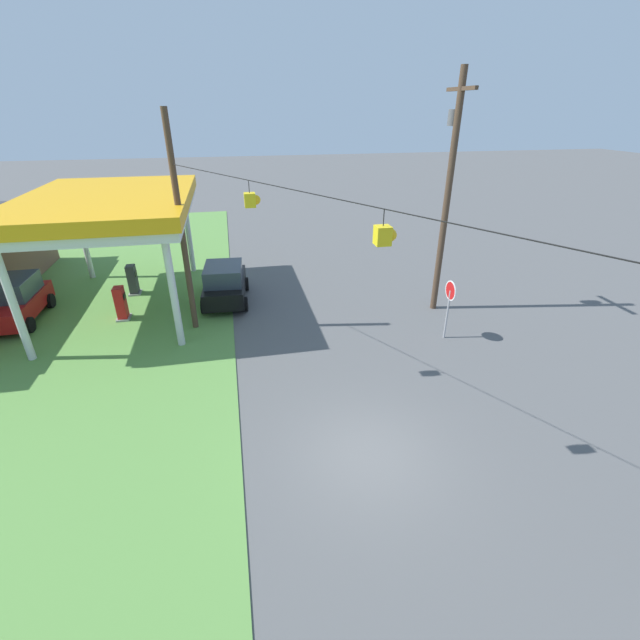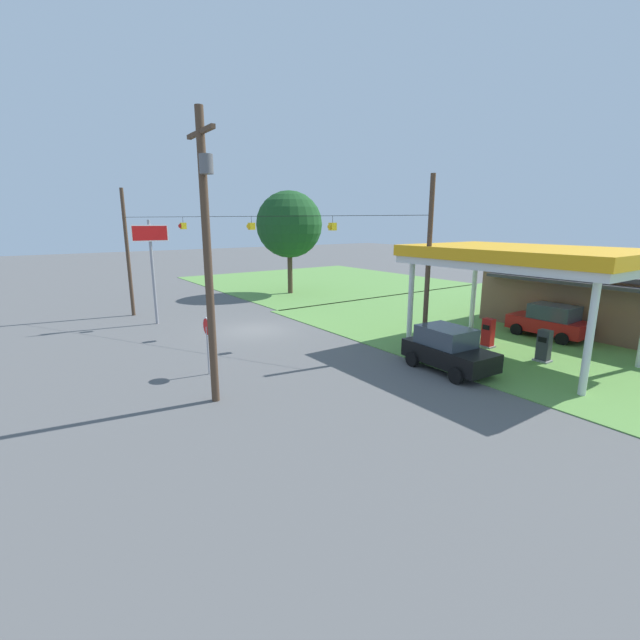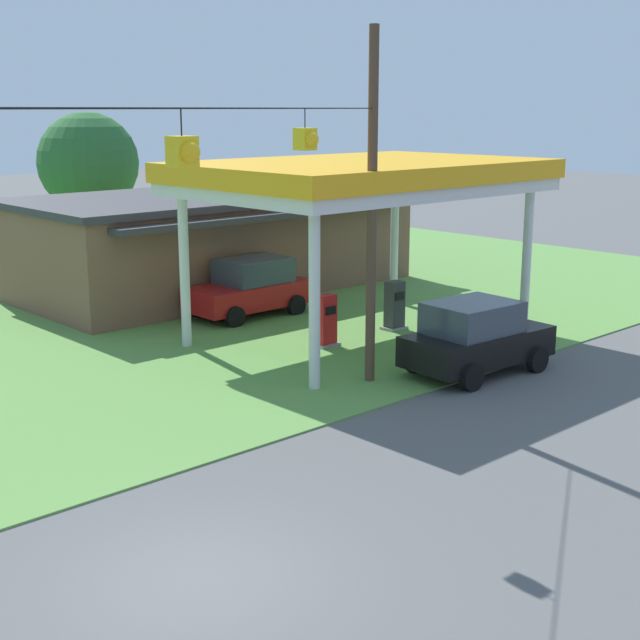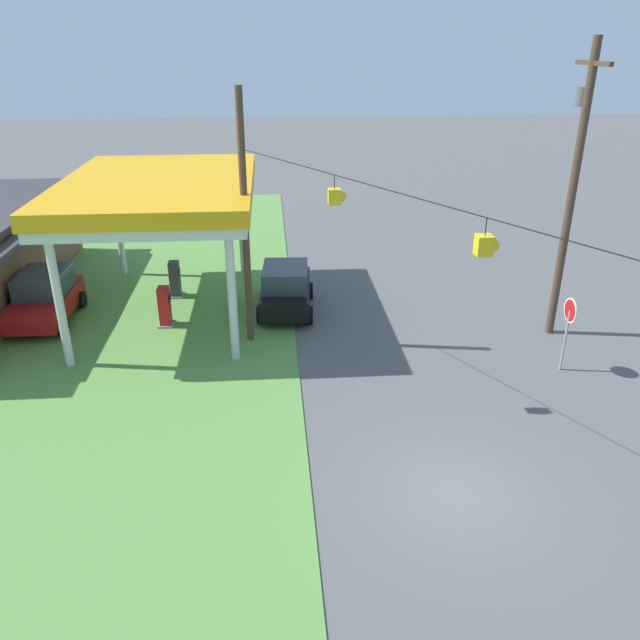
# 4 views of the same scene
# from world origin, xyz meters

# --- Properties ---
(ground_plane) EXTENTS (160.00, 160.00, 0.00)m
(ground_plane) POSITION_xyz_m (0.00, 0.00, 0.00)
(ground_plane) COLOR #565656
(gas_station_canopy) EXTENTS (10.15, 6.84, 5.24)m
(gas_station_canopy) POSITION_xyz_m (11.71, 8.19, 4.74)
(gas_station_canopy) COLOR silver
(gas_station_canopy) RESTS_ON ground
(fuel_pump_near) EXTENTS (0.71, 0.56, 1.54)m
(fuel_pump_near) POSITION_xyz_m (10.26, 8.19, 0.73)
(fuel_pump_near) COLOR gray
(fuel_pump_near) RESTS_ON ground
(fuel_pump_far) EXTENTS (0.71, 0.56, 1.54)m
(fuel_pump_far) POSITION_xyz_m (13.17, 8.19, 0.73)
(fuel_pump_far) COLOR gray
(fuel_pump_far) RESTS_ON ground
(car_at_pumps_front) EXTENTS (4.19, 2.33, 1.91)m
(car_at_pumps_front) POSITION_xyz_m (11.30, 3.65, 0.97)
(car_at_pumps_front) COLOR black
(car_at_pumps_front) RESTS_ON ground
(car_at_pumps_rear) EXTENTS (4.11, 2.11, 1.92)m
(car_at_pumps_rear) POSITION_xyz_m (11.11, 12.73, 0.97)
(car_at_pumps_rear) COLOR #AD1414
(car_at_pumps_rear) RESTS_ON ground
(stop_sign_roadside) EXTENTS (0.80, 0.08, 2.50)m
(stop_sign_roadside) POSITION_xyz_m (5.75, -5.10, 1.81)
(stop_sign_roadside) COLOR #99999E
(stop_sign_roadside) RESTS_ON ground
(utility_pole_main) EXTENTS (2.20, 0.44, 9.97)m
(utility_pole_main) POSITION_xyz_m (8.60, -5.94, 5.57)
(utility_pole_main) COLOR #4C3828
(utility_pole_main) RESTS_ON ground
(signal_span_gantry) EXTENTS (17.81, 10.24, 8.58)m
(signal_span_gantry) POSITION_xyz_m (-0.00, -0.01, 4.61)
(signal_span_gantry) COLOR #4C3828
(signal_span_gantry) RESTS_ON ground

